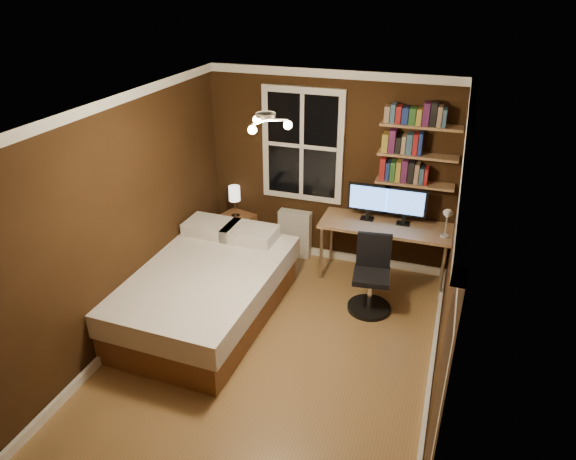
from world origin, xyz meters
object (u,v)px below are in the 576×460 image
(nightstand, at_px, (236,233))
(bedside_lamp, at_px, (235,201))
(bed, at_px, (200,290))
(monitor_right, at_px, (405,207))
(desk_lamp, at_px, (447,222))
(radiator, at_px, (295,234))
(monitor_left, at_px, (368,202))
(office_chair, at_px, (371,283))
(desk, at_px, (385,229))

(nightstand, distance_m, bedside_lamp, 0.48)
(bed, distance_m, monitor_right, 2.60)
(nightstand, bearing_deg, desk_lamp, 9.90)
(bed, xyz_separation_m, monitor_right, (2.01, 1.52, 0.66))
(monitor_right, bearing_deg, bedside_lamp, -179.70)
(radiator, bearing_deg, monitor_left, -7.06)
(bedside_lamp, bearing_deg, radiator, 9.36)
(bed, relative_size, bedside_lamp, 5.23)
(monitor_left, bearing_deg, office_chair, -73.85)
(bedside_lamp, distance_m, radiator, 0.92)
(monitor_left, xyz_separation_m, monitor_right, (0.44, 0.00, 0.00))
(bed, distance_m, nightstand, 1.53)
(monitor_left, bearing_deg, radiator, 172.94)
(desk, bearing_deg, nightstand, 178.10)
(radiator, distance_m, office_chair, 1.51)
(monitor_right, bearing_deg, monitor_left, 180.00)
(office_chair, bearing_deg, radiator, 136.09)
(desk, bearing_deg, monitor_left, 162.30)
(desk_lamp, bearing_deg, office_chair, -143.85)
(desk, relative_size, office_chair, 1.76)
(nightstand, relative_size, desk, 0.33)
(desk, xyz_separation_m, monitor_right, (0.20, 0.08, 0.29))
(bedside_lamp, distance_m, monitor_right, 2.25)
(monitor_left, distance_m, office_chair, 1.05)
(desk, bearing_deg, office_chair, -91.73)
(monitor_left, bearing_deg, nightstand, -179.63)
(bed, relative_size, monitor_right, 4.50)
(radiator, height_order, office_chair, office_chair)
(nightstand, bearing_deg, bedside_lamp, 0.00)
(bedside_lamp, distance_m, desk_lamp, 2.76)
(monitor_left, xyz_separation_m, office_chair, (0.23, -0.78, -0.66))
(desk, distance_m, desk_lamp, 0.77)
(monitor_left, relative_size, desk_lamp, 1.15)
(monitor_left, height_order, desk_lamp, monitor_left)
(bedside_lamp, xyz_separation_m, monitor_left, (1.79, 0.01, 0.24))
(bed, xyz_separation_m, desk_lamp, (2.51, 1.26, 0.65))
(bedside_lamp, height_order, monitor_left, monitor_left)
(desk, bearing_deg, bed, -141.54)
(radiator, xyz_separation_m, monitor_left, (0.98, -0.12, 0.66))
(desk, relative_size, desk_lamp, 3.61)
(desk, distance_m, office_chair, 0.79)
(bedside_lamp, xyz_separation_m, monitor_right, (2.24, 0.01, 0.24))
(monitor_right, bearing_deg, bed, -142.89)
(bed, distance_m, monitor_left, 2.28)
(nightstand, bearing_deg, office_chair, -5.85)
(bed, relative_size, office_chair, 2.52)
(nightstand, relative_size, office_chair, 0.59)
(nightstand, relative_size, monitor_right, 1.05)
(bed, relative_size, nightstand, 4.30)
(bedside_lamp, bearing_deg, nightstand, 0.00)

